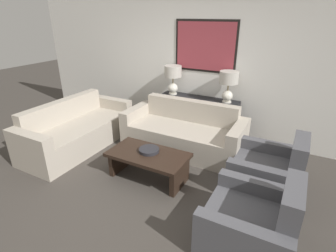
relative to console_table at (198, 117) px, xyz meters
name	(u,v)px	position (x,y,z in m)	size (l,w,h in m)	color
ground_plane	(138,193)	(0.00, -2.08, -0.39)	(20.00, 20.00, 0.00)	#3D3833
back_wall	(205,66)	(0.00, 0.27, 0.94)	(7.97, 0.12, 2.65)	silver
console_table	(198,117)	(0.00, 0.00, 0.00)	(1.52, 0.37, 0.78)	black
table_lamp_left	(173,76)	(-0.55, 0.00, 0.76)	(0.33, 0.33, 0.56)	silver
table_lamp_right	(228,82)	(0.55, 0.00, 0.76)	(0.33, 0.33, 0.56)	silver
couch_by_back_wall	(184,134)	(0.00, -0.63, -0.10)	(2.09, 0.87, 0.83)	#ADA393
couch_by_side	(77,131)	(-1.75, -1.44, -0.10)	(0.87, 2.09, 0.83)	#ADA393
coffee_table	(148,160)	(-0.07, -1.70, -0.09)	(1.15, 0.62, 0.41)	black
decorative_bowl	(149,150)	(-0.08, -1.65, 0.04)	(0.29, 0.29, 0.05)	#232328
armchair_near_back_wall	(269,172)	(1.52, -1.17, -0.12)	(0.88, 0.90, 0.84)	#4C4C51
armchair_near_camera	(253,223)	(1.52, -2.23, -0.12)	(0.88, 0.90, 0.84)	#4C4C51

